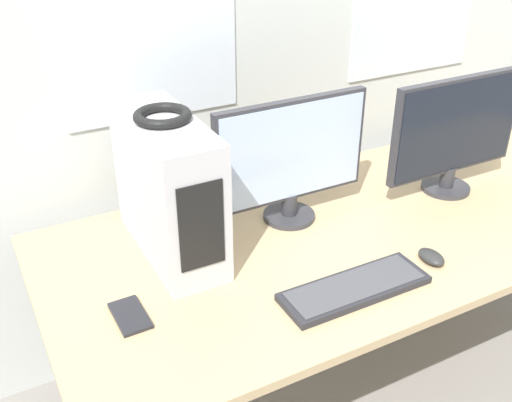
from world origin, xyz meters
The scene contains 8 objects.
desk centered at (0.00, 0.46, 0.69)m, with size 2.18×0.92×0.73m.
pc_tower centered at (-0.66, 0.62, 0.94)m, with size 0.18×0.48×0.41m.
headphones centered at (-0.66, 0.62, 1.16)m, with size 0.16×0.16×0.03m.
monitor_main centered at (-0.26, 0.60, 0.95)m, with size 0.52×0.17×0.41m.
monitor_right_near centered at (0.34, 0.51, 0.96)m, with size 0.54×0.17×0.42m.
keyboard centered at (-0.30, 0.18, 0.74)m, with size 0.42×0.14×0.02m.
mouse centered at (-0.02, 0.20, 0.75)m, with size 0.06×0.09×0.03m.
cell_phone centered at (-0.88, 0.37, 0.74)m, with size 0.08×0.14×0.01m.
Camera 1 is at (-1.15, -0.84, 1.75)m, focal length 42.00 mm.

